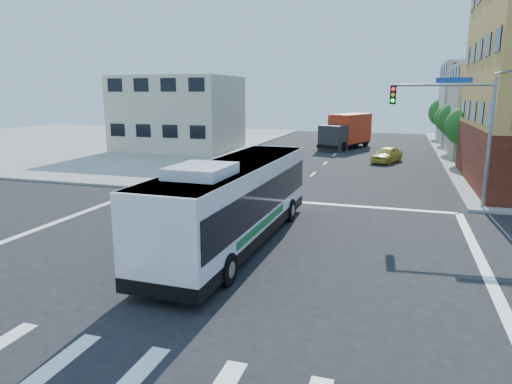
% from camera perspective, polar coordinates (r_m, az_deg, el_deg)
% --- Properties ---
extents(ground, '(120.00, 120.00, 0.00)m').
position_cam_1_polar(ground, '(18.06, -4.04, -7.79)').
color(ground, black).
rests_on(ground, ground).
extents(sidewalk_nw, '(50.00, 50.00, 0.15)m').
position_cam_1_polar(sidewalk_nw, '(65.72, -21.67, 6.03)').
color(sidewalk_nw, gray).
rests_on(sidewalk_nw, ground).
extents(building_east_far, '(12.06, 10.06, 10.00)m').
position_cam_1_polar(building_east_far, '(64.65, 27.43, 9.84)').
color(building_east_far, '#A8A8A3').
rests_on(building_east_far, ground).
extents(building_west, '(12.06, 10.06, 8.00)m').
position_cam_1_polar(building_west, '(51.39, -9.64, 9.63)').
color(building_west, beige).
rests_on(building_west, ground).
extents(signal_mast_ne, '(7.91, 1.13, 8.07)m').
position_cam_1_polar(signal_mast_ne, '(26.56, 23.78, 8.63)').
color(signal_mast_ne, gray).
rests_on(signal_mast_ne, ground).
extents(street_tree_a, '(3.60, 3.60, 5.53)m').
position_cam_1_polar(street_tree_a, '(44.13, 25.00, 7.73)').
color(street_tree_a, '#342113').
rests_on(street_tree_a, ground).
extents(street_tree_b, '(3.80, 3.80, 5.79)m').
position_cam_1_polar(street_tree_b, '(52.05, 23.93, 8.52)').
color(street_tree_b, '#342113').
rests_on(street_tree_b, ground).
extents(street_tree_c, '(3.40, 3.40, 5.29)m').
position_cam_1_polar(street_tree_c, '(60.02, 23.11, 8.66)').
color(street_tree_c, '#342113').
rests_on(street_tree_c, ground).
extents(street_tree_d, '(4.00, 4.00, 6.03)m').
position_cam_1_polar(street_tree_d, '(67.96, 22.52, 9.37)').
color(street_tree_d, '#342113').
rests_on(street_tree_d, ground).
extents(transit_bus, '(3.06, 12.85, 3.79)m').
position_cam_1_polar(transit_bus, '(18.79, -2.58, -1.08)').
color(transit_bus, black).
rests_on(transit_bus, ground).
extents(box_truck, '(5.29, 8.94, 3.88)m').
position_cam_1_polar(box_truck, '(53.40, 11.18, 7.38)').
color(box_truck, '#27262B').
rests_on(box_truck, ground).
extents(parked_car, '(3.07, 4.57, 1.45)m').
position_cam_1_polar(parked_car, '(43.32, 16.05, 4.51)').
color(parked_car, gold).
rests_on(parked_car, ground).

